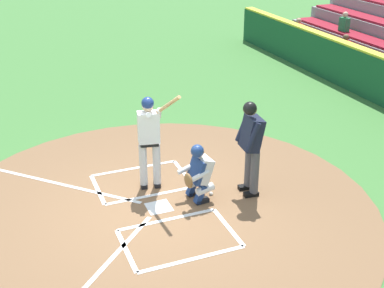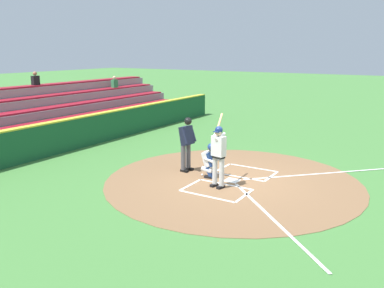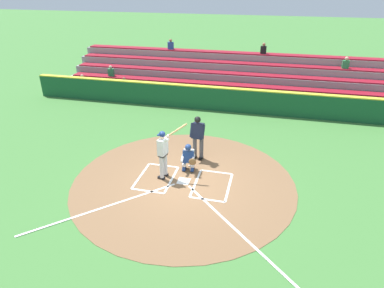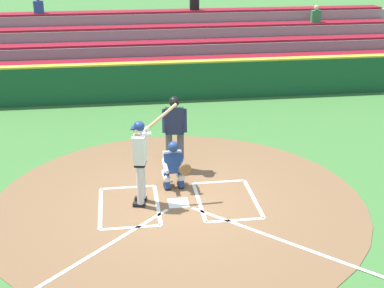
# 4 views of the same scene
# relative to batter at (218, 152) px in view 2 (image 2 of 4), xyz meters

# --- Properties ---
(ground_plane) EXTENTS (120.00, 120.00, 0.00)m
(ground_plane) POSITION_rel_batter_xyz_m (-0.76, 0.10, -1.10)
(ground_plane) COLOR #427A38
(dirt_circle) EXTENTS (8.00, 8.00, 0.01)m
(dirt_circle) POSITION_rel_batter_xyz_m (-0.76, 0.10, -1.09)
(dirt_circle) COLOR brown
(dirt_circle) RESTS_ON ground
(home_plate_and_chalk) EXTENTS (7.93, 4.91, 0.01)m
(home_plate_and_chalk) POSITION_rel_batter_xyz_m (-0.76, 0.98, -1.08)
(home_plate_and_chalk) COLOR white
(home_plate_and_chalk) RESTS_ON dirt_circle
(batter) EXTENTS (1.03, 0.58, 2.13)m
(batter) POSITION_rel_batter_xyz_m (0.00, 0.00, 0.00)
(batter) COLOR silver
(batter) RESTS_ON ground
(catcher) EXTENTS (0.62, 0.61, 1.13)m
(catcher) POSITION_rel_batter_xyz_m (-0.76, -0.68, -0.51)
(catcher) COLOR black
(catcher) RESTS_ON ground
(plate_umpire) EXTENTS (0.60, 0.45, 1.86)m
(plate_umpire) POSITION_rel_batter_xyz_m (-0.89, -1.67, -0.02)
(plate_umpire) COLOR #4C4C51
(plate_umpire) RESTS_ON ground
(baseball) EXTENTS (0.07, 0.07, 0.07)m
(baseball) POSITION_rel_batter_xyz_m (-0.71, -0.96, -1.06)
(baseball) COLOR white
(baseball) RESTS_ON ground
(backstop_wall) EXTENTS (22.00, 0.36, 1.31)m
(backstop_wall) POSITION_rel_batter_xyz_m (-0.76, -7.40, -0.45)
(backstop_wall) COLOR #19512D
(backstop_wall) RESTS_ON ground
(bleacher_stand) EXTENTS (20.00, 4.25, 3.00)m
(bleacher_stand) POSITION_rel_batter_xyz_m (-0.76, -10.66, -0.25)
(bleacher_stand) COLOR gray
(bleacher_stand) RESTS_ON ground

